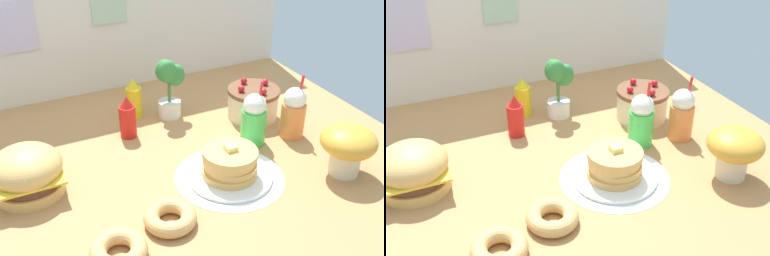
{
  "view_description": "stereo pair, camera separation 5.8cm",
  "coord_description": "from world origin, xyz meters",
  "views": [
    {
      "loc": [
        -0.68,
        -1.46,
        1.14
      ],
      "look_at": [
        0.05,
        0.04,
        0.17
      ],
      "focal_mm": 43.48,
      "sensor_mm": 36.0,
      "label": 1
    },
    {
      "loc": [
        -0.63,
        -1.48,
        1.14
      ],
      "look_at": [
        0.05,
        0.04,
        0.17
      ],
      "focal_mm": 43.48,
      "sensor_mm": 36.0,
      "label": 2
    }
  ],
  "objects": [
    {
      "name": "cream_soda_cup",
      "position": [
        0.37,
        0.07,
        0.12
      ],
      "size": [
        0.11,
        0.11,
        0.31
      ],
      "color": "green",
      "rests_on": "ground_plane"
    },
    {
      "name": "back_wall",
      "position": [
        -0.0,
        0.93,
        0.43
      ],
      "size": [
        2.1,
        0.04,
        0.85
      ],
      "color": "silver",
      "rests_on": "ground_plane"
    },
    {
      "name": "doily_mat",
      "position": [
        0.14,
        -0.12,
        0.0
      ],
      "size": [
        0.46,
        0.46,
        0.0
      ],
      "primitive_type": "cylinder",
      "color": "white",
      "rests_on": "ground_plane"
    },
    {
      "name": "orange_float_cup",
      "position": [
        0.57,
        0.04,
        0.12
      ],
      "size": [
        0.11,
        0.11,
        0.31
      ],
      "color": "orange",
      "rests_on": "ground_plane"
    },
    {
      "name": "donut_pink_glaze",
      "position": [
        -0.41,
        -0.35,
        0.03
      ],
      "size": [
        0.19,
        0.19,
        0.06
      ],
      "color": "tan",
      "rests_on": "ground_plane"
    },
    {
      "name": "ketchup_bottle",
      "position": [
        -0.13,
        0.37,
        0.1
      ],
      "size": [
        0.08,
        0.08,
        0.21
      ],
      "color": "red",
      "rests_on": "ground_plane"
    },
    {
      "name": "ground_plane",
      "position": [
        0.0,
        0.0,
        -0.01
      ],
      "size": [
        2.1,
        1.87,
        0.02
      ],
      "primitive_type": "cube",
      "color": "#B27F4C"
    },
    {
      "name": "potted_plant",
      "position": [
        0.13,
        0.47,
        0.17
      ],
      "size": [
        0.15,
        0.13,
        0.32
      ],
      "color": "white",
      "rests_on": "ground_plane"
    },
    {
      "name": "burger",
      "position": [
        -0.62,
        0.14,
        0.09
      ],
      "size": [
        0.28,
        0.28,
        0.2
      ],
      "color": "#DBA859",
      "rests_on": "ground_plane"
    },
    {
      "name": "donut_chocolate",
      "position": [
        -0.19,
        -0.28,
        0.03
      ],
      "size": [
        0.19,
        0.19,
        0.06
      ],
      "color": "tan",
      "rests_on": "ground_plane"
    },
    {
      "name": "mustard_bottle",
      "position": [
        -0.03,
        0.55,
        0.1
      ],
      "size": [
        0.08,
        0.08,
        0.21
      ],
      "color": "yellow",
      "rests_on": "ground_plane"
    },
    {
      "name": "layer_cake",
      "position": [
        0.5,
        0.28,
        0.08
      ],
      "size": [
        0.26,
        0.26,
        0.19
      ],
      "color": "beige",
      "rests_on": "ground_plane"
    },
    {
      "name": "pancake_stack",
      "position": [
        0.14,
        -0.13,
        0.06
      ],
      "size": [
        0.35,
        0.35,
        0.15
      ],
      "color": "white",
      "rests_on": "doily_mat"
    },
    {
      "name": "mushroom_stool",
      "position": [
        0.58,
        -0.3,
        0.13
      ],
      "size": [
        0.23,
        0.23,
        0.22
      ],
      "color": "beige",
      "rests_on": "ground_plane"
    }
  ]
}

